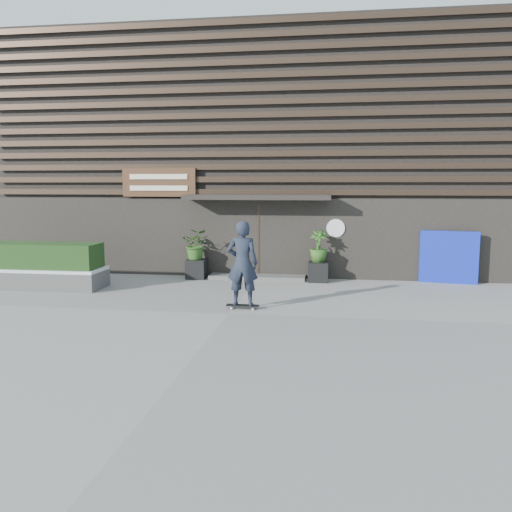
% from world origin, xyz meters
% --- Properties ---
extents(ground, '(80.00, 80.00, 0.00)m').
position_xyz_m(ground, '(0.00, 0.00, 0.00)').
color(ground, gray).
rests_on(ground, ground).
extents(entrance_step, '(3.00, 0.80, 0.12)m').
position_xyz_m(entrance_step, '(0.00, 4.60, 0.06)').
color(entrance_step, '#4F4F4D').
rests_on(entrance_step, ground).
extents(planter_pot_left, '(0.60, 0.60, 0.60)m').
position_xyz_m(planter_pot_left, '(-1.90, 4.40, 0.30)').
color(planter_pot_left, black).
rests_on(planter_pot_left, ground).
extents(bamboo_left, '(0.86, 0.75, 0.96)m').
position_xyz_m(bamboo_left, '(-1.90, 4.40, 1.08)').
color(bamboo_left, '#2D591E').
rests_on(bamboo_left, planter_pot_left).
extents(planter_pot_right, '(0.60, 0.60, 0.60)m').
position_xyz_m(planter_pot_right, '(1.90, 4.40, 0.30)').
color(planter_pot_right, black).
rests_on(planter_pot_right, ground).
extents(bamboo_right, '(0.54, 0.54, 0.96)m').
position_xyz_m(bamboo_right, '(1.90, 4.40, 1.08)').
color(bamboo_right, '#2D591E').
rests_on(bamboo_right, planter_pot_right).
extents(raised_bed, '(3.50, 1.20, 0.50)m').
position_xyz_m(raised_bed, '(-5.88, 2.32, 0.25)').
color(raised_bed, '#464643').
rests_on(raised_bed, ground).
extents(snow_layer, '(3.50, 1.20, 0.08)m').
position_xyz_m(snow_layer, '(-5.88, 2.32, 0.54)').
color(snow_layer, silver).
rests_on(snow_layer, raised_bed).
extents(hedge, '(3.30, 1.00, 0.70)m').
position_xyz_m(hedge, '(-5.88, 2.32, 0.93)').
color(hedge, '#193413').
rests_on(hedge, snow_layer).
extents(blue_tarp, '(1.67, 0.38, 1.57)m').
position_xyz_m(blue_tarp, '(5.75, 4.70, 0.78)').
color(blue_tarp, '#0C1DA8').
rests_on(blue_tarp, ground).
extents(building, '(18.00, 11.00, 8.00)m').
position_xyz_m(building, '(-0.00, 9.96, 3.99)').
color(building, black).
rests_on(building, ground).
extents(skateboarder, '(0.78, 0.50, 2.10)m').
position_xyz_m(skateboarder, '(0.23, 0.52, 1.09)').
color(skateboarder, black).
rests_on(skateboarder, ground).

